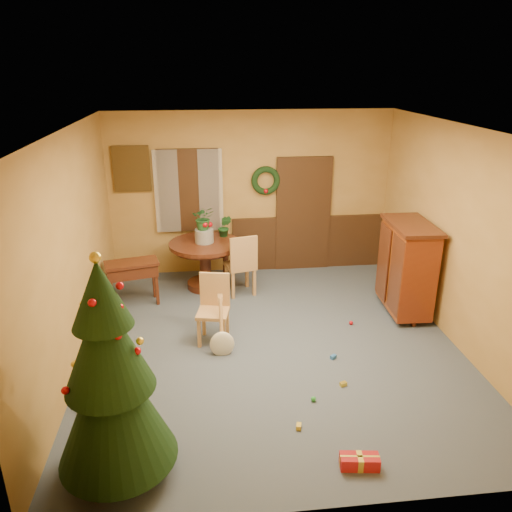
{
  "coord_description": "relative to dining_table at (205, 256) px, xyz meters",
  "views": [
    {
      "loc": [
        -0.9,
        -5.92,
        3.62
      ],
      "look_at": [
        -0.18,
        0.4,
        1.16
      ],
      "focal_mm": 35.0,
      "sensor_mm": 36.0,
      "label": 1
    }
  ],
  "objects": [
    {
      "name": "room_envelope",
      "position": [
        1.07,
        0.69,
        0.54
      ],
      "size": [
        5.5,
        5.5,
        5.5
      ],
      "color": "#333C4A",
      "rests_on": "ground"
    },
    {
      "name": "dining_table",
      "position": [
        0.0,
        0.0,
        0.0
      ],
      "size": [
        1.2,
        1.2,
        0.82
      ],
      "color": "black",
      "rests_on": "floor"
    },
    {
      "name": "urn",
      "position": [
        0.0,
        0.0,
        0.36
      ],
      "size": [
        0.31,
        0.31,
        0.23
      ],
      "primitive_type": "cylinder",
      "color": "slate",
      "rests_on": "dining_table"
    },
    {
      "name": "centerpiece_plant",
      "position": [
        -0.0,
        0.0,
        0.67
      ],
      "size": [
        0.36,
        0.31,
        0.4
      ],
      "primitive_type": "imported",
      "color": "#1E4C23",
      "rests_on": "urn"
    },
    {
      "name": "chair_near",
      "position": [
        0.09,
        -1.76,
        -0.06
      ],
      "size": [
        0.49,
        0.49,
        0.96
      ],
      "color": "#A98043",
      "rests_on": "floor"
    },
    {
      "name": "chair_far",
      "position": [
        0.59,
        -0.37,
        -0.01
      ],
      "size": [
        0.55,
        0.55,
        1.06
      ],
      "color": "#A98043",
      "rests_on": "floor"
    },
    {
      "name": "guitar",
      "position": [
        0.17,
        -2.18,
        -0.19
      ],
      "size": [
        0.44,
        0.56,
        0.75
      ],
      "primitive_type": null,
      "rotation": [
        -0.49,
        0.0,
        -0.25
      ],
      "color": "beige",
      "rests_on": "floor"
    },
    {
      "name": "plant_stand",
      "position": [
        0.36,
        0.28,
        -0.09
      ],
      "size": [
        0.3,
        0.3,
        0.78
      ],
      "color": "black",
      "rests_on": "floor"
    },
    {
      "name": "stand_plant",
      "position": [
        0.36,
        0.28,
        0.42
      ],
      "size": [
        0.28,
        0.25,
        0.43
      ],
      "primitive_type": "imported",
      "rotation": [
        0.0,
        0.0,
        -0.27
      ],
      "color": "#19471E",
      "rests_on": "plant_stand"
    },
    {
      "name": "christmas_tree",
      "position": [
        -0.88,
        -4.13,
        0.48
      ],
      "size": [
        1.08,
        1.08,
        2.23
      ],
      "color": "#382111",
      "rests_on": "floor"
    },
    {
      "name": "writing_desk",
      "position": [
        -1.15,
        -0.52,
        -0.03
      ],
      "size": [
        0.89,
        0.59,
        0.73
      ],
      "color": "black",
      "rests_on": "floor"
    },
    {
      "name": "sideboard",
      "position": [
        3.02,
        -1.28,
        0.2
      ],
      "size": [
        0.64,
        1.15,
        1.44
      ],
      "color": "#561409",
      "rests_on": "floor"
    },
    {
      "name": "gift_a",
      "position": [
        -1.28,
        -3.05,
        -0.5
      ],
      "size": [
        0.36,
        0.34,
        0.16
      ],
      "color": "brown",
      "rests_on": "floor"
    },
    {
      "name": "gift_b",
      "position": [
        -1.07,
        -4.33,
        -0.47
      ],
      "size": [
        0.29,
        0.29,
        0.21
      ],
      "color": "#A61619",
      "rests_on": "floor"
    },
    {
      "name": "gift_c",
      "position": [
        -0.89,
        -3.72,
        -0.51
      ],
      "size": [
        0.28,
        0.24,
        0.13
      ],
      "color": "brown",
      "rests_on": "floor"
    },
    {
      "name": "gift_d",
      "position": [
        1.37,
        -4.33,
        -0.51
      ],
      "size": [
        0.39,
        0.2,
        0.13
      ],
      "color": "#A61619",
      "rests_on": "floor"
    },
    {
      "name": "toy_a",
      "position": [
        1.61,
        -2.45,
        -0.55
      ],
      "size": [
        0.09,
        0.09,
        0.05
      ],
      "primitive_type": "cube",
      "rotation": [
        0.0,
        0.0,
        0.64
      ],
      "color": "#24579C",
      "rests_on": "floor"
    },
    {
      "name": "toy_b",
      "position": [
        1.16,
        -3.3,
        -0.55
      ],
      "size": [
        0.06,
        0.06,
        0.06
      ],
      "primitive_type": "sphere",
      "color": "#268C2F",
      "rests_on": "floor"
    },
    {
      "name": "toy_c",
      "position": [
        0.9,
        -3.73,
        -0.55
      ],
      "size": [
        0.07,
        0.09,
        0.05
      ],
      "primitive_type": "cube",
      "rotation": [
        0.0,
        0.0,
        1.29
      ],
      "color": "gold",
      "rests_on": "floor"
    },
    {
      "name": "toy_d",
      "position": [
        2.11,
        -1.59,
        -0.55
      ],
      "size": [
        0.06,
        0.06,
        0.06
      ],
      "primitive_type": "sphere",
      "color": "red",
      "rests_on": "floor"
    },
    {
      "name": "toy_e",
      "position": [
        1.58,
        -3.05,
        -0.55
      ],
      "size": [
        0.09,
        0.08,
        0.05
      ],
      "primitive_type": "cube",
      "rotation": [
        0.0,
        0.0,
        0.37
      ],
      "color": "yellow",
      "rests_on": "floor"
    }
  ]
}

